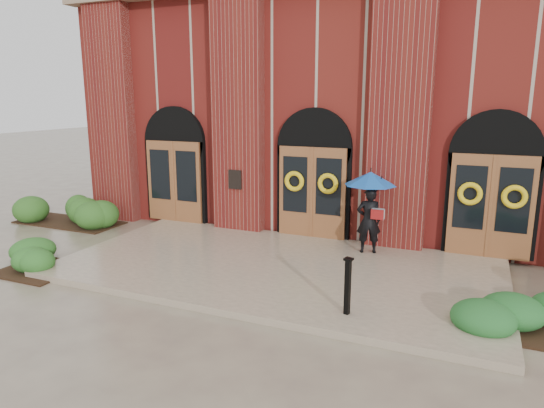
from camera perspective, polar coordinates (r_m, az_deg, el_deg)
The scene contains 8 objects.
ground at distance 11.30m, azimuth 0.21°, elevation -8.08°, with size 90.00×90.00×0.00m, color gray.
landing at distance 11.40m, azimuth 0.51°, elevation -7.49°, with size 10.00×5.30×0.15m, color tan.
church_building at distance 18.99m, azimuth 10.75°, elevation 10.86°, with size 16.20×12.53×7.00m.
man_with_umbrella at distance 12.12m, azimuth 11.44°, elevation 0.86°, with size 1.62×1.62×2.04m.
metal_post at distance 8.83m, azimuth 8.89°, elevation -9.38°, with size 0.17×0.17×1.05m.
hedge_wall_left at distance 16.83m, azimuth -22.84°, elevation -0.74°, with size 3.16×1.26×0.81m, color #29551C.
hedge_front_left at distance 12.59m, azimuth -25.72°, elevation -5.88°, with size 1.54×1.32×0.54m, color #265B1F.
hedge_front_right at distance 9.70m, azimuth 27.61°, elevation -11.46°, with size 1.52×1.30×0.54m, color #1F5622.
Camera 1 is at (4.10, -9.75, 3.97)m, focal length 32.00 mm.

